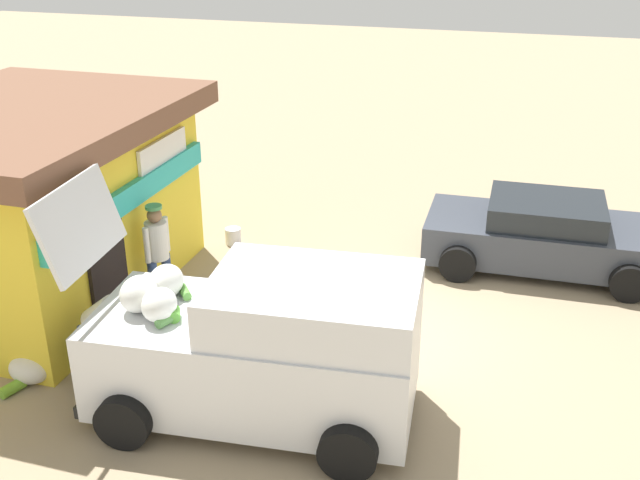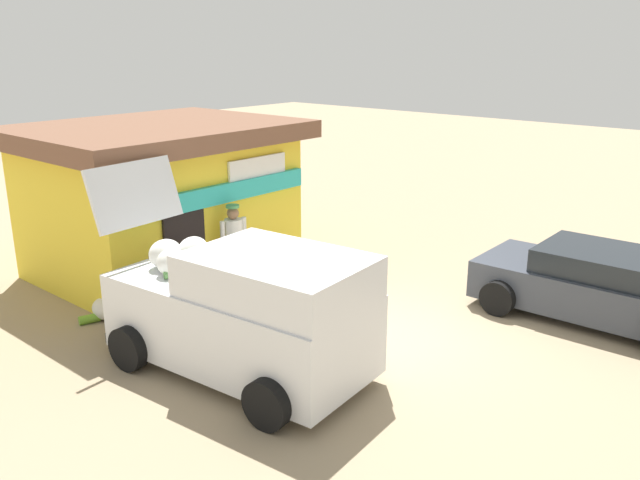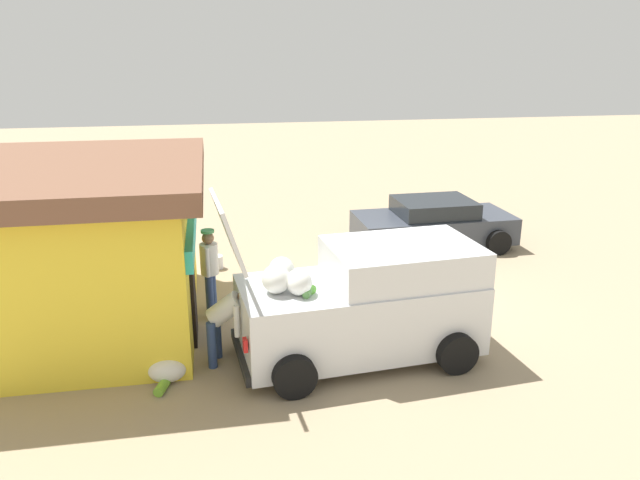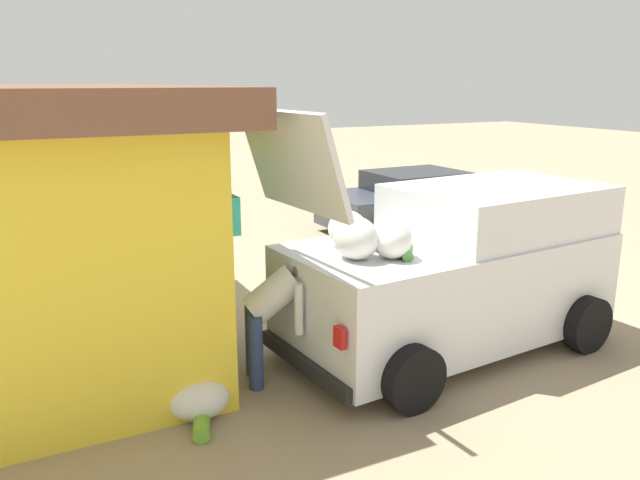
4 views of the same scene
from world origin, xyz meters
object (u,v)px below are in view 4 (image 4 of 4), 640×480
at_px(delivery_van, 456,269).
at_px(storefront_bar, 12,223).
at_px(vendor_standing, 198,251).
at_px(paint_bucket, 165,262).
at_px(parked_sedan, 415,201).
at_px(customer_bending, 272,309).
at_px(unloaded_banana_pile, 198,401).

bearing_deg(delivery_van, storefront_bar, 66.69).
distance_m(vendor_standing, paint_bucket, 2.69).
distance_m(parked_sedan, vendor_standing, 6.56).
bearing_deg(paint_bucket, parked_sedan, -82.93).
distance_m(parked_sedan, customer_bending, 7.54).
bearing_deg(vendor_standing, delivery_van, -129.47).
height_order(parked_sedan, paint_bucket, parked_sedan).
distance_m(customer_bending, unloaded_banana_pile, 1.21).
bearing_deg(paint_bucket, unloaded_banana_pile, 170.13).
bearing_deg(customer_bending, delivery_van, -93.10).
bearing_deg(customer_bending, unloaded_banana_pile, 114.18).
bearing_deg(delivery_van, customer_bending, 86.90).
xyz_separation_m(vendor_standing, paint_bucket, (2.55, -0.14, -0.83)).
height_order(storefront_bar, vendor_standing, storefront_bar).
height_order(delivery_van, paint_bucket, delivery_van).
relative_size(delivery_van, unloaded_banana_pile, 5.19).
relative_size(parked_sedan, paint_bucket, 13.10).
xyz_separation_m(delivery_van, parked_sedan, (5.32, -3.17, -0.36)).
height_order(vendor_standing, paint_bucket, vendor_standing).
distance_m(vendor_standing, unloaded_banana_pile, 2.61).
height_order(storefront_bar, customer_bending, storefront_bar).
bearing_deg(storefront_bar, vendor_standing, -87.77).
distance_m(unloaded_banana_pile, paint_bucket, 5.00).
distance_m(storefront_bar, paint_bucket, 3.74).
distance_m(vendor_standing, customer_bending, 1.97).
height_order(vendor_standing, customer_bending, vendor_standing).
bearing_deg(delivery_van, unloaded_banana_pile, 95.27).
xyz_separation_m(customer_bending, paint_bucket, (4.50, 0.09, -0.65)).
xyz_separation_m(storefront_bar, unloaded_banana_pile, (-2.29, -1.38, -1.41)).
relative_size(vendor_standing, customer_bending, 1.31).
xyz_separation_m(storefront_bar, vendor_standing, (0.08, -2.10, -0.60)).
height_order(unloaded_banana_pile, paint_bucket, unloaded_banana_pile).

